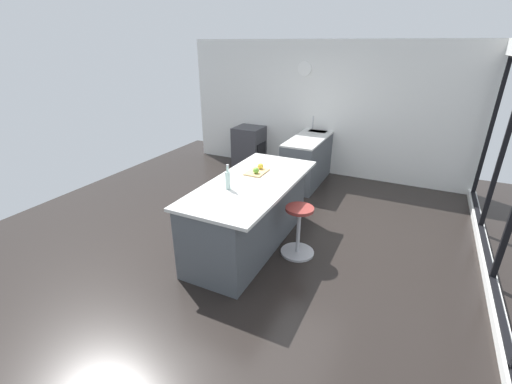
{
  "coord_description": "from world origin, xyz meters",
  "views": [
    {
      "loc": [
        4.04,
        1.9,
        2.57
      ],
      "look_at": [
        0.4,
        0.12,
        0.79
      ],
      "focal_mm": 24.02,
      "sensor_mm": 36.0,
      "label": 1
    }
  ],
  "objects_px": {
    "kitchen_island": "(250,213)",
    "water_bottle": "(228,180)",
    "apple_green": "(256,170)",
    "apple_yellow": "(261,166)",
    "stool_by_window": "(298,232)",
    "cutting_board": "(257,172)",
    "oven_range": "(249,146)"
  },
  "relations": [
    {
      "from": "kitchen_island",
      "to": "water_bottle",
      "type": "xyz_separation_m",
      "value": [
        0.35,
        -0.11,
        0.58
      ]
    },
    {
      "from": "apple_green",
      "to": "apple_yellow",
      "type": "bearing_deg",
      "value": -173.31
    },
    {
      "from": "stool_by_window",
      "to": "cutting_board",
      "type": "xyz_separation_m",
      "value": [
        -0.26,
        -0.72,
        0.63
      ]
    },
    {
      "from": "oven_range",
      "to": "apple_yellow",
      "type": "height_order",
      "value": "apple_yellow"
    },
    {
      "from": "oven_range",
      "to": "water_bottle",
      "type": "distance_m",
      "value": 3.63
    },
    {
      "from": "oven_range",
      "to": "kitchen_island",
      "type": "bearing_deg",
      "value": 27.21
    },
    {
      "from": "apple_yellow",
      "to": "cutting_board",
      "type": "bearing_deg",
      "value": -1.54
    },
    {
      "from": "apple_green",
      "to": "water_bottle",
      "type": "bearing_deg",
      "value": -8.81
    },
    {
      "from": "apple_green",
      "to": "water_bottle",
      "type": "relative_size",
      "value": 0.26
    },
    {
      "from": "apple_green",
      "to": "water_bottle",
      "type": "xyz_separation_m",
      "value": [
        0.59,
        -0.09,
        0.06
      ]
    },
    {
      "from": "stool_by_window",
      "to": "apple_yellow",
      "type": "xyz_separation_m",
      "value": [
        -0.37,
        -0.72,
        0.68
      ]
    },
    {
      "from": "oven_range",
      "to": "apple_green",
      "type": "xyz_separation_m",
      "value": [
        2.7,
        1.49,
        0.56
      ]
    },
    {
      "from": "stool_by_window",
      "to": "oven_range",
      "type": "bearing_deg",
      "value": -142.77
    },
    {
      "from": "stool_by_window",
      "to": "apple_yellow",
      "type": "height_order",
      "value": "apple_yellow"
    },
    {
      "from": "apple_yellow",
      "to": "water_bottle",
      "type": "xyz_separation_m",
      "value": [
        0.77,
        -0.07,
        0.06
      ]
    },
    {
      "from": "kitchen_island",
      "to": "cutting_board",
      "type": "distance_m",
      "value": 0.57
    },
    {
      "from": "oven_range",
      "to": "cutting_board",
      "type": "bearing_deg",
      "value": 29.24
    },
    {
      "from": "apple_green",
      "to": "water_bottle",
      "type": "distance_m",
      "value": 0.6
    },
    {
      "from": "oven_range",
      "to": "stool_by_window",
      "type": "xyz_separation_m",
      "value": [
        2.89,
        2.19,
        -0.12
      ]
    },
    {
      "from": "cutting_board",
      "to": "apple_yellow",
      "type": "height_order",
      "value": "apple_yellow"
    },
    {
      "from": "kitchen_island",
      "to": "apple_green",
      "type": "relative_size",
      "value": 27.6
    },
    {
      "from": "oven_range",
      "to": "apple_green",
      "type": "height_order",
      "value": "apple_green"
    },
    {
      "from": "oven_range",
      "to": "kitchen_island",
      "type": "relative_size",
      "value": 0.39
    },
    {
      "from": "oven_range",
      "to": "cutting_board",
      "type": "height_order",
      "value": "cutting_board"
    },
    {
      "from": "stool_by_window",
      "to": "water_bottle",
      "type": "height_order",
      "value": "water_bottle"
    },
    {
      "from": "cutting_board",
      "to": "water_bottle",
      "type": "height_order",
      "value": "water_bottle"
    },
    {
      "from": "apple_green",
      "to": "apple_yellow",
      "type": "relative_size",
      "value": 0.99
    },
    {
      "from": "kitchen_island",
      "to": "cutting_board",
      "type": "bearing_deg",
      "value": -172.45
    },
    {
      "from": "oven_range",
      "to": "apple_yellow",
      "type": "distance_m",
      "value": 2.97
    },
    {
      "from": "apple_green",
      "to": "apple_yellow",
      "type": "distance_m",
      "value": 0.19
    },
    {
      "from": "kitchen_island",
      "to": "stool_by_window",
      "type": "relative_size",
      "value": 3.32
    },
    {
      "from": "kitchen_island",
      "to": "stool_by_window",
      "type": "distance_m",
      "value": 0.7
    }
  ]
}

